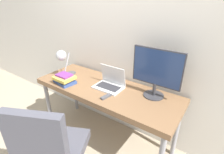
{
  "coord_description": "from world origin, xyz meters",
  "views": [
    {
      "loc": [
        1.05,
        -1.07,
        1.74
      ],
      "look_at": [
        0.11,
        0.28,
        0.94
      ],
      "focal_mm": 28.0,
      "sensor_mm": 36.0,
      "label": 1
    }
  ],
  "objects_px": {
    "monitor": "(157,71)",
    "office_chair": "(51,150)",
    "desk_lamp": "(62,57)",
    "book_stack": "(65,79)",
    "laptop": "(110,83)"
  },
  "relations": [
    {
      "from": "desk_lamp",
      "to": "book_stack",
      "type": "bearing_deg",
      "value": -40.68
    },
    {
      "from": "monitor",
      "to": "office_chair",
      "type": "bearing_deg",
      "value": -114.79
    },
    {
      "from": "monitor",
      "to": "book_stack",
      "type": "bearing_deg",
      "value": -161.06
    },
    {
      "from": "monitor",
      "to": "desk_lamp",
      "type": "distance_m",
      "value": 1.14
    },
    {
      "from": "book_stack",
      "to": "desk_lamp",
      "type": "bearing_deg",
      "value": 139.32
    },
    {
      "from": "desk_lamp",
      "to": "book_stack",
      "type": "xyz_separation_m",
      "value": [
        0.14,
        -0.12,
        -0.21
      ]
    },
    {
      "from": "monitor",
      "to": "laptop",
      "type": "bearing_deg",
      "value": -167.22
    },
    {
      "from": "book_stack",
      "to": "monitor",
      "type": "bearing_deg",
      "value": 18.94
    },
    {
      "from": "office_chair",
      "to": "book_stack",
      "type": "xyz_separation_m",
      "value": [
        -0.53,
        0.65,
        0.23
      ]
    },
    {
      "from": "monitor",
      "to": "book_stack",
      "type": "height_order",
      "value": "monitor"
    },
    {
      "from": "book_stack",
      "to": "office_chair",
      "type": "bearing_deg",
      "value": -50.8
    },
    {
      "from": "office_chair",
      "to": "desk_lamp",
      "type": "bearing_deg",
      "value": 130.98
    },
    {
      "from": "laptop",
      "to": "desk_lamp",
      "type": "distance_m",
      "value": 0.68
    },
    {
      "from": "desk_lamp",
      "to": "book_stack",
      "type": "height_order",
      "value": "desk_lamp"
    },
    {
      "from": "laptop",
      "to": "monitor",
      "type": "xyz_separation_m",
      "value": [
        0.49,
        0.11,
        0.24
      ]
    }
  ]
}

